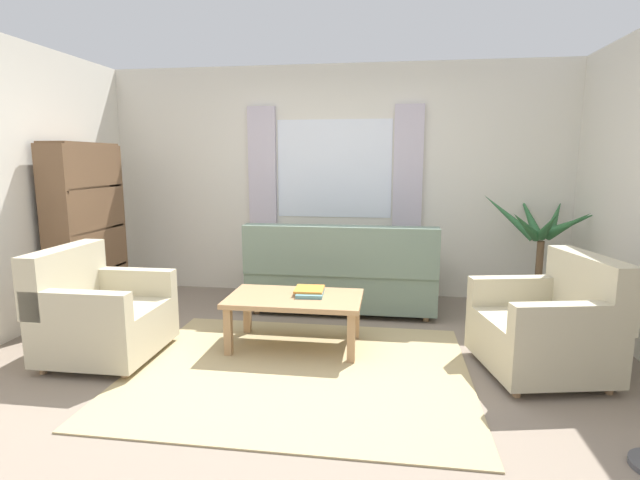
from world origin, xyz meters
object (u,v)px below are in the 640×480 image
couch (342,276)px  armchair_left (99,314)px  bookshelf (92,227)px  book_stack_on_table (310,291)px  armchair_right (549,327)px  potted_plant (540,256)px  coffee_table (295,303)px

couch → armchair_left: bearing=40.2°
bookshelf → couch: bearing=99.0°
book_stack_on_table → armchair_right: bearing=-9.5°
book_stack_on_table → armchair_left: bearing=-162.2°
armchair_left → bookshelf: (-0.74, 1.10, 0.53)m
couch → armchair_right: 2.09m
armchair_right → potted_plant: potted_plant is taller
armchair_left → armchair_right: 3.42m
couch → coffee_table: 1.10m
armchair_left → potted_plant: size_ratio=0.71×
book_stack_on_table → potted_plant: potted_plant is taller
armchair_left → book_stack_on_table: bearing=-72.6°
armchair_left → bookshelf: 1.43m
book_stack_on_table → potted_plant: bearing=29.0°
potted_plant → couch: bearing=-173.8°
bookshelf → book_stack_on_table: bearing=76.0°
armchair_left → potted_plant: bearing=-65.9°
couch → armchair_right: (1.65, -1.29, -0.01)m
couch → coffee_table: bearing=75.1°
book_stack_on_table → couch: bearing=80.1°
couch → potted_plant: bearing=-173.8°
armchair_left → book_stack_on_table: 1.68m
armchair_left → armchair_right: same height
coffee_table → armchair_right: bearing=-6.5°
book_stack_on_table → bookshelf: (-2.34, 0.58, 0.42)m
armchair_right → coffee_table: size_ratio=0.90×
couch → armchair_left: 2.31m
potted_plant → bookshelf: size_ratio=0.72×
armchair_right → coffee_table: bearing=-108.4°
coffee_table → bookshelf: bookshelf is taller
armchair_left → armchair_right: (3.41, 0.21, 0.00)m
coffee_table → book_stack_on_table: 0.16m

